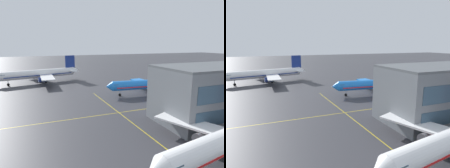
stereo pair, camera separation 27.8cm
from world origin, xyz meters
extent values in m
cube|color=white|center=(6.83, 17.84, 3.37)|extent=(9.91, 15.26, 0.38)
cylinder|color=#4C4C51|center=(6.21, 14.52, 2.12)|extent=(3.55, 2.52, 2.02)
cube|color=#385166|center=(-7.02, 7.28, 4.47)|extent=(2.25, 3.60, 0.67)
cylinder|color=#99999E|center=(8.70, 12.40, 1.59)|extent=(0.27, 0.27, 1.59)
cylinder|color=black|center=(8.70, 12.40, 0.53)|extent=(1.11, 0.60, 1.06)
cylinder|color=blue|center=(19.57, 52.46, 3.80)|extent=(29.90, 7.06, 3.53)
cone|color=blue|center=(3.63, 54.39, 3.80)|extent=(2.81, 3.72, 3.46)
cone|color=blue|center=(35.78, 50.50, 4.18)|extent=(3.35, 3.68, 3.35)
cube|color=red|center=(33.39, 50.79, 8.17)|extent=(4.46, 0.87, 5.57)
cube|color=blue|center=(34.18, 53.50, 4.18)|extent=(3.53, 5.15, 0.22)
cube|color=blue|center=(33.51, 47.97, 4.18)|extent=(3.53, 5.15, 0.22)
cube|color=blue|center=(21.44, 60.18, 3.25)|extent=(6.05, 14.29, 0.37)
cube|color=blue|center=(19.54, 44.52, 3.25)|extent=(9.07, 14.73, 0.37)
cylinder|color=blue|center=(19.96, 57.27, 2.04)|extent=(3.37, 2.31, 1.95)
cylinder|color=blue|center=(18.81, 47.69, 2.04)|extent=(3.37, 2.31, 1.95)
cube|color=#385166|center=(5.75, 54.13, 4.31)|extent=(2.05, 3.42, 0.65)
cube|color=red|center=(19.57, 52.46, 3.36)|extent=(27.55, 6.81, 0.33)
cylinder|color=#99999E|center=(7.59, 53.91, 1.53)|extent=(0.26, 0.26, 1.53)
cylinder|color=black|center=(7.59, 53.91, 0.51)|extent=(1.06, 0.54, 1.02)
cylinder|color=#99999E|center=(21.70, 54.63, 1.53)|extent=(0.26, 0.26, 1.53)
cylinder|color=black|center=(21.70, 54.63, 0.51)|extent=(1.06, 0.54, 1.02)
cylinder|color=#99999E|center=(21.12, 49.84, 1.53)|extent=(0.26, 0.26, 1.53)
cylinder|color=black|center=(21.12, 49.84, 0.51)|extent=(1.06, 0.54, 1.02)
cylinder|color=white|center=(-17.87, 92.01, 4.37)|extent=(34.19, 10.96, 4.05)
cone|color=white|center=(0.48, 95.86, 4.79)|extent=(4.13, 4.46, 3.85)
cube|color=navy|center=(-2.23, 95.29, 9.37)|extent=(5.08, 1.43, 6.39)
cube|color=white|center=(-2.36, 98.53, 4.79)|extent=(4.47, 6.12, 0.26)
cube|color=white|center=(-1.05, 92.28, 4.79)|extent=(4.47, 6.12, 0.26)
cube|color=white|center=(-18.68, 101.09, 3.73)|extent=(11.53, 16.85, 0.43)
cube|color=white|center=(-14.96, 83.37, 3.73)|extent=(5.58, 15.99, 0.43)
cylinder|color=navy|center=(-19.21, 97.39, 2.34)|extent=(4.00, 2.93, 2.24)
cylinder|color=navy|center=(-16.94, 86.55, 2.34)|extent=(4.00, 2.93, 2.24)
cube|color=#385166|center=(-33.50, 88.73, 4.95)|extent=(2.64, 4.04, 0.75)
cube|color=navy|center=(-17.87, 92.01, 3.86)|extent=(31.53, 10.44, 0.38)
cylinder|color=#99999E|center=(-31.42, 89.17, 1.76)|extent=(0.30, 0.30, 1.76)
cylinder|color=black|center=(-31.42, 89.17, 0.59)|extent=(1.25, 0.71, 1.17)
cylinder|color=#99999E|center=(-16.35, 95.16, 1.76)|extent=(0.30, 0.30, 1.76)
cylinder|color=black|center=(-16.35, 95.16, 0.59)|extent=(1.25, 0.71, 1.17)
cylinder|color=#99999E|center=(-15.21, 89.74, 1.76)|extent=(0.30, 0.30, 1.76)
cylinder|color=black|center=(-15.21, 89.74, 0.59)|extent=(1.25, 0.71, 1.17)
cube|color=yellow|center=(0.00, 37.83, 0.00)|extent=(151.30, 0.20, 0.01)
cube|color=yellow|center=(0.00, 17.92, 0.00)|extent=(0.20, 87.64, 0.01)
camera|label=1|loc=(-22.07, -11.05, 19.06)|focal=32.55mm
camera|label=2|loc=(-21.81, -11.16, 19.06)|focal=32.55mm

